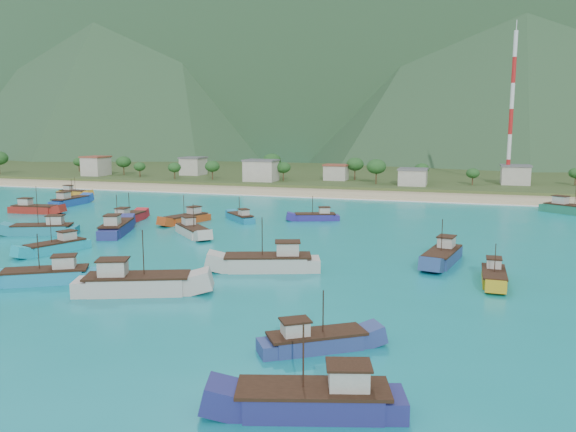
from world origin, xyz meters
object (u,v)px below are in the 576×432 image
(boat_13, at_px, (494,278))
(boat_20, at_px, (315,343))
(boat_0, at_px, (48,277))
(boat_22, at_px, (241,218))
(boat_4, at_px, (128,219))
(boat_27, at_px, (135,285))
(boat_10, at_px, (44,230))
(radio_tower, at_px, (512,109))
(boat_6, at_px, (317,402))
(boat_11, at_px, (192,231))
(boat_24, at_px, (187,219))
(boat_19, at_px, (73,193))
(boat_17, at_px, (270,263))
(boat_14, at_px, (442,257))
(boat_5, at_px, (57,247))
(boat_8, at_px, (570,210))
(boat_16, at_px, (70,202))
(boat_2, at_px, (116,229))
(boat_3, at_px, (316,217))
(boat_25, at_px, (34,210))

(boat_13, height_order, boat_20, boat_20)
(boat_0, bearing_deg, boat_22, -35.39)
(boat_4, relative_size, boat_20, 1.16)
(boat_13, xyz_separation_m, boat_27, (-39.31, -17.23, 0.44))
(boat_4, xyz_separation_m, boat_10, (-6.82, -15.76, 0.07))
(radio_tower, distance_m, boat_6, 155.45)
(boat_11, xyz_separation_m, boat_24, (-7.25, 12.06, -0.02))
(boat_24, bearing_deg, boat_19, -11.04)
(radio_tower, xyz_separation_m, boat_17, (-37.13, -117.26, -23.59))
(boat_13, bearing_deg, boat_4, -19.75)
(boat_4, distance_m, boat_10, 17.17)
(boat_6, height_order, boat_24, boat_6)
(boat_11, bearing_deg, boat_14, 124.24)
(boat_5, relative_size, boat_8, 0.85)
(boat_8, relative_size, boat_24, 1.15)
(boat_6, xyz_separation_m, boat_17, (-15.35, 34.81, 0.16))
(radio_tower, distance_m, boat_16, 129.22)
(radio_tower, distance_m, boat_20, 145.71)
(boat_5, bearing_deg, boat_2, -69.94)
(boat_0, relative_size, boat_16, 0.97)
(boat_16, relative_size, boat_19, 1.21)
(boat_2, xyz_separation_m, boat_16, (-33.28, 29.51, -0.09))
(boat_22, bearing_deg, boat_14, -76.45)
(boat_5, height_order, boat_27, boat_27)
(boat_5, height_order, boat_8, boat_8)
(boat_11, bearing_deg, boat_5, 7.42)
(boat_4, relative_size, boat_11, 1.14)
(boat_20, xyz_separation_m, boat_22, (-31.52, 60.95, -0.05))
(boat_8, bearing_deg, boat_27, 0.74)
(boat_11, xyz_separation_m, boat_27, (9.94, -33.72, 0.29))
(boat_3, distance_m, boat_20, 68.31)
(boat_3, distance_m, boat_5, 50.77)
(boat_19, bearing_deg, boat_16, 40.10)
(boat_3, height_order, boat_22, boat_3)
(boat_0, distance_m, boat_25, 63.67)
(boat_16, height_order, boat_22, boat_16)
(boat_10, distance_m, boat_25, 29.05)
(boat_2, distance_m, boat_17, 38.58)
(boat_13, bearing_deg, boat_0, 18.28)
(boat_13, height_order, boat_27, boat_27)
(boat_0, bearing_deg, boat_20, -136.02)
(boat_6, distance_m, boat_22, 79.27)
(boat_8, distance_m, boat_13, 67.23)
(boat_27, bearing_deg, boat_0, -114.26)
(boat_19, height_order, boat_24, boat_24)
(boat_8, height_order, boat_19, boat_8)
(boat_2, bearing_deg, boat_27, -72.50)
(radio_tower, bearing_deg, boat_19, -155.59)
(boat_3, bearing_deg, boat_0, 140.60)
(boat_5, height_order, boat_6, boat_6)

